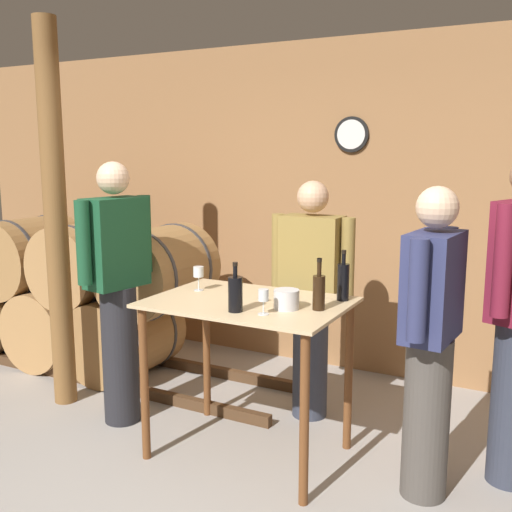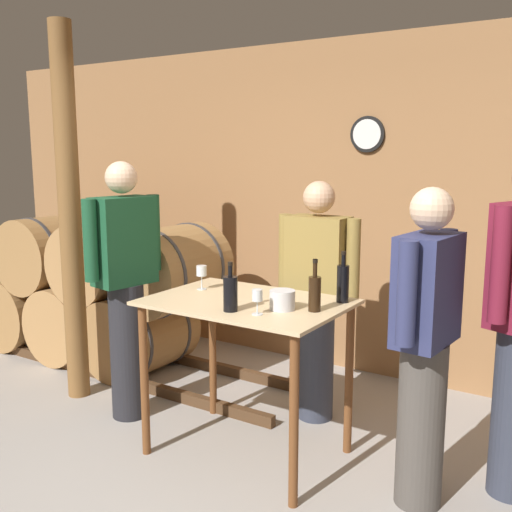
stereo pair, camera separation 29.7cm
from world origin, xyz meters
The scene contains 13 objects.
back_wall centered at (0.00, 2.46, 1.35)m, with size 8.40×0.08×2.70m.
barrel_rack centered at (-2.15, 1.45, 0.61)m, with size 4.35×0.77×1.25m.
tasting_table centered at (-0.11, 0.77, 0.78)m, with size 1.14×0.80×0.96m.
wooden_post centered at (-1.67, 0.82, 1.35)m, with size 0.16×0.16×2.70m.
wine_bottle_far_left centered at (-0.06, 0.54, 1.06)m, with size 0.08×0.08×0.27m.
wine_bottle_left centered at (0.33, 0.78, 1.06)m, with size 0.07×0.07×0.29m.
wine_bottle_center centered at (0.37, 1.05, 1.07)m, with size 0.07×0.07×0.30m.
wine_glass_near_left centered at (-0.51, 0.86, 1.07)m, with size 0.06×0.06×0.15m.
wine_glass_near_center centered at (0.10, 0.56, 1.05)m, with size 0.06×0.06×0.14m.
ice_bucket centered at (0.16, 0.72, 1.01)m, with size 0.14×0.14×0.11m.
person_host centered at (0.93, 0.82, 0.87)m, with size 0.25×0.59×1.65m.
person_visitor_bearded centered at (-1.09, 0.77, 0.93)m, with size 0.29×0.58×1.75m.
person_visitor_near_door centered at (0.01, 1.44, 0.86)m, with size 0.59×0.24×1.63m.
Camera 2 is at (1.77, -2.05, 1.82)m, focal length 42.00 mm.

